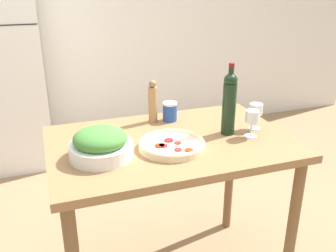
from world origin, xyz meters
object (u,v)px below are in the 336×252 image
(refrigerator, at_px, (0,68))
(wine_bottle, at_px, (229,102))
(wine_glass_near, at_px, (252,118))
(salt_canister, at_px, (170,112))
(homemade_pizza, at_px, (172,144))
(wine_glass_far, at_px, (256,111))
(pepper_mill, at_px, (153,102))
(salad_bowl, at_px, (101,144))

(refrigerator, relative_size, wine_bottle, 4.87)
(wine_glass_near, xyz_separation_m, salt_canister, (-0.31, 0.35, -0.05))
(refrigerator, relative_size, homemade_pizza, 5.71)
(wine_glass_far, height_order, pepper_mill, pepper_mill)
(pepper_mill, relative_size, homemade_pizza, 0.76)
(refrigerator, relative_size, wine_glass_far, 12.84)
(salad_bowl, bearing_deg, wine_glass_far, 4.68)
(wine_glass_near, height_order, homemade_pizza, wine_glass_near)
(salad_bowl, relative_size, salt_canister, 2.65)
(refrigerator, bearing_deg, salt_canister, -58.98)
(wine_glass_far, distance_m, homemade_pizza, 0.51)
(wine_glass_far, relative_size, pepper_mill, 0.59)
(wine_bottle, height_order, wine_glass_near, wine_bottle)
(refrigerator, relative_size, salt_canister, 16.78)
(pepper_mill, height_order, salad_bowl, pepper_mill)
(salad_bowl, bearing_deg, refrigerator, 105.32)
(wine_glass_near, xyz_separation_m, salad_bowl, (-0.76, 0.02, -0.04))
(refrigerator, relative_size, pepper_mill, 7.52)
(wine_glass_far, height_order, salad_bowl, salad_bowl)
(wine_glass_near, relative_size, salt_canister, 1.31)
(wine_bottle, xyz_separation_m, homemade_pizza, (-0.33, -0.07, -0.15))
(wine_glass_far, bearing_deg, salad_bowl, -175.32)
(wine_bottle, distance_m, salt_canister, 0.37)
(wine_bottle, distance_m, pepper_mill, 0.43)
(wine_bottle, distance_m, homemade_pizza, 0.37)
(refrigerator, distance_m, homemade_pizza, 2.17)
(wine_bottle, height_order, homemade_pizza, wine_bottle)
(wine_bottle, bearing_deg, wine_glass_near, -39.51)
(wine_glass_far, height_order, homemade_pizza, wine_glass_far)
(salad_bowl, bearing_deg, salt_canister, 36.75)
(salad_bowl, xyz_separation_m, salt_canister, (0.45, 0.33, -0.01))
(refrigerator, xyz_separation_m, wine_glass_near, (1.30, -1.99, 0.09))
(wine_bottle, relative_size, pepper_mill, 1.54)
(wine_bottle, relative_size, salt_canister, 3.44)
(wine_bottle, relative_size, wine_glass_near, 2.63)
(wine_glass_near, height_order, salt_canister, wine_glass_near)
(wine_glass_near, distance_m, pepper_mill, 0.55)
(wine_glass_near, relative_size, pepper_mill, 0.59)
(salad_bowl, distance_m, salt_canister, 0.56)
(refrigerator, bearing_deg, wine_bottle, -57.75)
(wine_glass_far, relative_size, salad_bowl, 0.49)
(homemade_pizza, bearing_deg, wine_glass_far, 9.49)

